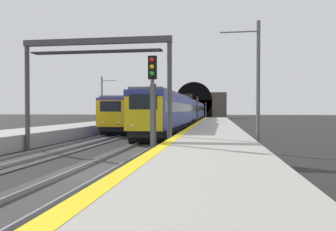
# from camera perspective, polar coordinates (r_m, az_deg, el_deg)

# --- Properties ---
(ground_plane) EXTENTS (320.00, 320.00, 0.00)m
(ground_plane) POSITION_cam_1_polar(r_m,az_deg,el_deg) (13.45, -12.65, -9.74)
(ground_plane) COLOR black
(platform_right) EXTENTS (112.00, 4.46, 0.97)m
(platform_right) POSITION_cam_1_polar(r_m,az_deg,el_deg) (12.49, 7.14, -8.29)
(platform_right) COLOR #9E9B93
(platform_right) RESTS_ON ground_plane
(platform_right_edge_strip) EXTENTS (112.00, 0.50, 0.01)m
(platform_right_edge_strip) POSITION_cam_1_polar(r_m,az_deg,el_deg) (12.62, -1.94, -5.94)
(platform_right_edge_strip) COLOR yellow
(platform_right_edge_strip) RESTS_ON platform_right
(track_main_line) EXTENTS (160.00, 3.06, 0.21)m
(track_main_line) POSITION_cam_1_polar(r_m,az_deg,el_deg) (13.44, -12.65, -9.56)
(track_main_line) COLOR #383533
(track_main_line) RESTS_ON ground_plane
(train_main_approaching) EXTENTS (60.15, 3.19, 5.00)m
(train_main_approaching) POSITION_cam_1_polar(r_m,az_deg,el_deg) (52.02, 3.22, 0.79)
(train_main_approaching) COLOR navy
(train_main_approaching) RESTS_ON ground_plane
(train_adjacent_platform) EXTENTS (63.67, 2.90, 4.73)m
(train_adjacent_platform) POSITION_cam_1_polar(r_m,az_deg,el_deg) (60.90, -0.55, 0.69)
(train_adjacent_platform) COLOR navy
(train_adjacent_platform) RESTS_ON ground_plane
(railway_signal_near) EXTENTS (0.39, 0.38, 4.92)m
(railway_signal_near) POSITION_cam_1_polar(r_m,az_deg,el_deg) (14.82, -2.69, 2.91)
(railway_signal_near) COLOR #4C4C54
(railway_signal_near) RESTS_ON ground_plane
(railway_signal_mid) EXTENTS (0.39, 0.38, 4.53)m
(railway_signal_mid) POSITION_cam_1_polar(r_m,az_deg,el_deg) (48.72, 5.11, 1.19)
(railway_signal_mid) COLOR #4C4C54
(railway_signal_mid) RESTS_ON ground_plane
(railway_signal_far) EXTENTS (0.39, 0.38, 4.56)m
(railway_signal_far) POSITION_cam_1_polar(r_m,az_deg,el_deg) (86.06, 6.57, 1.10)
(railway_signal_far) COLOR #4C4C54
(railway_signal_far) RESTS_ON ground_plane
(overhead_signal_gantry) EXTENTS (0.70, 9.18, 6.77)m
(overhead_signal_gantry) POSITION_cam_1_polar(r_m,az_deg,el_deg) (20.33, -12.39, 8.55)
(overhead_signal_gantry) COLOR #3F3F47
(overhead_signal_gantry) RESTS_ON ground_plane
(tunnel_portal) EXTENTS (2.52, 20.23, 11.33)m
(tunnel_portal) POSITION_cam_1_polar(r_m,az_deg,el_deg) (103.87, 4.53, 1.81)
(tunnel_portal) COLOR #51473D
(tunnel_portal) RESTS_ON ground_plane
(catenary_mast_near) EXTENTS (0.22, 2.34, 7.37)m
(catenary_mast_near) POSITION_cam_1_polar(r_m,az_deg,el_deg) (49.11, -11.34, 2.48)
(catenary_mast_near) COLOR #595B60
(catenary_mast_near) RESTS_ON ground_plane
(catenary_mast_far) EXTENTS (0.22, 2.29, 7.62)m
(catenary_mast_far) POSITION_cam_1_polar(r_m,az_deg,el_deg) (19.68, 15.25, 5.11)
(catenary_mast_far) COLOR #595B60
(catenary_mast_far) RESTS_ON ground_plane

